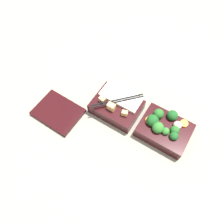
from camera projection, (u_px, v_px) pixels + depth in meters
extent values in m
plane|color=gray|center=(136.00, 120.00, 0.82)|extent=(3.00, 3.00, 0.00)
cube|color=black|center=(164.00, 130.00, 0.77)|extent=(0.17, 0.13, 0.05)
sphere|color=#19511E|center=(172.00, 116.00, 0.76)|extent=(0.04, 0.04, 0.04)
sphere|color=#2D7028|center=(158.00, 128.00, 0.74)|extent=(0.04, 0.04, 0.04)
sphere|color=#19511E|center=(153.00, 120.00, 0.75)|extent=(0.04, 0.04, 0.04)
sphere|color=#236023|center=(175.00, 130.00, 0.74)|extent=(0.03, 0.03, 0.03)
sphere|color=#19511E|center=(174.00, 136.00, 0.73)|extent=(0.03, 0.03, 0.03)
sphere|color=#2D7028|center=(166.00, 131.00, 0.73)|extent=(0.03, 0.03, 0.03)
sphere|color=#236023|center=(159.00, 114.00, 0.76)|extent=(0.04, 0.04, 0.04)
cylinder|color=orange|center=(184.00, 123.00, 0.75)|extent=(0.04, 0.04, 0.01)
cylinder|color=orange|center=(149.00, 121.00, 0.76)|extent=(0.04, 0.04, 0.01)
sphere|color=beige|center=(177.00, 125.00, 0.74)|extent=(0.03, 0.03, 0.03)
cube|color=black|center=(117.00, 106.00, 0.82)|extent=(0.17, 0.13, 0.05)
cube|color=silver|center=(121.00, 96.00, 0.81)|extent=(0.15, 0.08, 0.01)
cube|color=#EAB266|center=(125.00, 113.00, 0.77)|extent=(0.02, 0.02, 0.02)
cube|color=#EAB266|center=(111.00, 107.00, 0.77)|extent=(0.03, 0.02, 0.03)
cube|color=#EAB266|center=(102.00, 100.00, 0.79)|extent=(0.02, 0.02, 0.02)
sphere|color=#4C1E4C|center=(102.00, 101.00, 0.79)|extent=(0.02, 0.02, 0.02)
cylinder|color=black|center=(117.00, 100.00, 0.79)|extent=(0.14, 0.15, 0.01)
cylinder|color=black|center=(118.00, 101.00, 0.79)|extent=(0.14, 0.15, 0.01)
cube|color=black|center=(58.00, 112.00, 0.82)|extent=(0.17, 0.13, 0.01)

